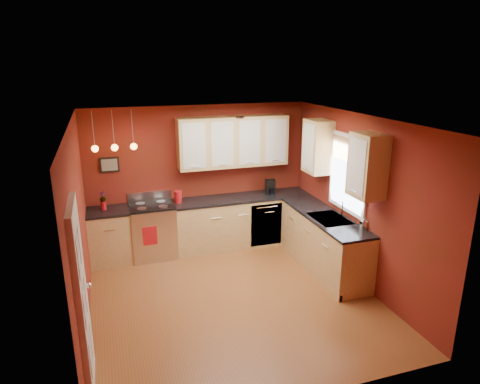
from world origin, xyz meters
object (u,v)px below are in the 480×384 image
object	(u,v)px
gas_range	(153,230)
sink	(330,220)
red_canister	(178,197)
coffee_maker	(270,187)
soap_pump	(364,223)

from	to	relation	value
gas_range	sink	world-z (taller)	sink
red_canister	coffee_maker	bearing A→B (deg)	-0.45
red_canister	soap_pump	xyz separation A→B (m)	(2.40, -2.08, -0.01)
red_canister	soap_pump	bearing A→B (deg)	-40.97
sink	red_canister	world-z (taller)	sink
gas_range	sink	distance (m)	3.05
gas_range	sink	bearing A→B (deg)	-29.78
gas_range	soap_pump	distance (m)	3.57
coffee_maker	soap_pump	world-z (taller)	coffee_maker
soap_pump	sink	bearing A→B (deg)	114.26
sink	soap_pump	size ratio (longest dim) A/B	3.78
sink	coffee_maker	world-z (taller)	sink
gas_range	coffee_maker	distance (m)	2.29
red_canister	soap_pump	world-z (taller)	red_canister
sink	coffee_maker	distance (m)	1.58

